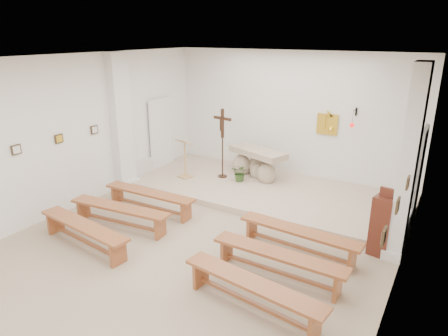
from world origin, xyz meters
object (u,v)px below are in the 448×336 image
Objects in this scene: bench_left_front at (150,197)px; bench_right_second at (278,259)px; crucifix_stand at (222,138)px; bench_left_third at (84,230)px; bench_right_front at (299,235)px; bench_right_third at (253,289)px; donation_pedestal at (382,225)px; bench_left_second at (120,212)px; altar at (257,165)px; lectern at (185,158)px.

bench_left_front and bench_right_second have the same top height.
bench_left_front is (-0.44, -2.50, -0.87)m from crucifix_stand.
bench_right_second is 3.72m from bench_left_third.
bench_left_third is at bearing -148.79° from bench_right_front.
crucifix_stand is at bearing 132.74° from bench_right_third.
crucifix_stand is 4.76m from bench_right_second.
bench_right_front is 1.00× the size of bench_left_third.
donation_pedestal is at bearing 34.97° from bench_left_third.
bench_right_third is (0.00, -0.94, 0.00)m from bench_right_second.
bench_left_second is (0.00, -0.94, 0.00)m from bench_left_front.
bench_left_third is (-0.44, -4.39, -0.87)m from crucifix_stand.
crucifix_stand is 1.43× the size of donation_pedestal.
bench_left_second is at bearing -149.99° from donation_pedestal.
bench_right_third is at bearing -45.25° from altar.
altar is 0.94× the size of crucifix_stand.
crucifix_stand reaches higher than bench_right_third.
lectern reaches higher than bench_left_second.
altar is 3.84m from bench_right_front.
donation_pedestal is 5.19m from bench_left_second.
bench_right_second is 0.99× the size of bench_left_third.
crucifix_stand is at bearing 90.84° from bench_left_third.
bench_left_front is at bearing -93.14° from altar.
bench_left_second is (0.42, -2.90, -0.33)m from lectern.
bench_left_third is (-1.23, -4.91, -0.11)m from altar.
bench_right_second is (0.00, -0.94, 0.00)m from bench_right_front.
bench_right_front is at bearing -32.92° from altar.
bench_right_third is (0.00, -1.89, 0.00)m from bench_right_front.
crucifix_stand is 4.12m from bench_right_front.
bench_left_third is at bearing -173.00° from bench_right_third.
bench_right_front is at bearing 90.84° from bench_right_second.
altar is at bearing 159.14° from donation_pedestal.
bench_right_front is (4.02, -1.95, -0.33)m from lectern.
bench_left_third is at bearing -95.77° from bench_left_second.
bench_left_third is (0.42, -3.84, -0.33)m from lectern.
bench_left_front is at bearing 159.30° from bench_right_third.
crucifix_stand reaches higher than donation_pedestal.
crucifix_stand reaches higher than altar.
altar is 4.31m from donation_pedestal.
crucifix_stand is 0.81× the size of bench_right_second.
bench_left_second and bench_right_third have the same top height.
donation_pedestal is 5.57m from bench_left_third.
bench_left_third is at bearing -75.18° from lectern.
bench_right_second is at bearing 97.00° from bench_right_third.
crucifix_stand is 0.81× the size of bench_left_front.
crucifix_stand is at bearing 78.46° from bench_left_front.
donation_pedestal is 0.57× the size of bench_left_front.
bench_left_front is 4.07m from bench_right_third.
bench_right_front is (3.60, 0.00, 0.00)m from bench_left_front.
bench_right_front and bench_right_second have the same top height.
bench_left_front is 0.99× the size of bench_right_third.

